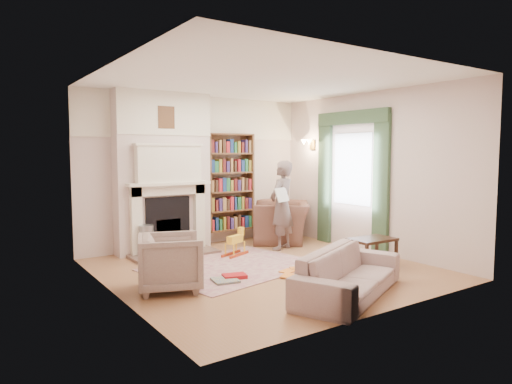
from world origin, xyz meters
TOP-DOWN VIEW (x-y plane):
  - floor at (0.00, 0.00)m, footprint 4.50×4.50m
  - ceiling at (0.00, 0.00)m, footprint 4.50×4.50m
  - wall_back at (0.00, 2.25)m, footprint 4.50×0.00m
  - wall_front at (0.00, -2.25)m, footprint 4.50×0.00m
  - wall_left at (-2.25, 0.00)m, footprint 0.00×4.50m
  - wall_right at (2.25, 0.00)m, footprint 0.00×4.50m
  - fireplace at (-0.75, 2.05)m, footprint 1.70×0.58m
  - bookcase at (0.65, 2.12)m, footprint 1.00×0.24m
  - window at (2.23, 0.40)m, footprint 0.02×0.90m
  - curtain_left at (2.20, -0.30)m, footprint 0.07×0.32m
  - curtain_right at (2.20, 1.10)m, footprint 0.07×0.32m
  - pelmet at (2.19, 0.40)m, footprint 0.09×1.70m
  - wall_sconce at (2.03, 1.50)m, footprint 0.20×0.24m
  - rug at (-0.33, 0.39)m, footprint 2.73×2.30m
  - armchair_reading at (1.51, 1.58)m, footprint 1.56×1.59m
  - armchair_left at (-1.60, -0.16)m, footprint 1.01×1.00m
  - sofa at (0.12, -1.61)m, footprint 2.07×1.49m
  - man_reading at (1.06, 0.98)m, footprint 0.69×0.58m
  - newspaper at (0.91, 0.78)m, footprint 0.38×0.24m
  - coffee_table at (1.42, -0.81)m, footprint 0.71×0.46m
  - paraffin_heater at (-1.21, 1.71)m, footprint 0.31×0.31m
  - rocking_horse at (0.08, 1.01)m, footprint 0.57×0.41m
  - board_game at (-0.85, -0.25)m, footprint 0.39×0.39m
  - game_box_lid at (-0.66, -0.19)m, footprint 0.37×0.29m
  - comic_annuals at (0.19, -0.40)m, footprint 0.68×0.52m

SIDE VIEW (x-z plane):
  - floor at x=0.00m, z-range 0.00..0.00m
  - rug at x=-0.33m, z-range 0.00..0.01m
  - comic_annuals at x=0.19m, z-range 0.01..0.03m
  - board_game at x=-0.85m, z-range 0.01..0.04m
  - game_box_lid at x=-0.66m, z-range 0.01..0.06m
  - coffee_table at x=1.42m, z-range 0.00..0.45m
  - rocking_horse at x=0.08m, z-range 0.00..0.47m
  - paraffin_heater at x=-1.21m, z-range 0.00..0.55m
  - sofa at x=0.12m, z-range 0.00..0.56m
  - armchair_left at x=-1.60m, z-range 0.00..0.72m
  - armchair_reading at x=1.51m, z-range 0.00..0.78m
  - man_reading at x=1.06m, z-range 0.00..1.61m
  - newspaper at x=0.91m, z-range 0.89..1.14m
  - bookcase at x=0.65m, z-range 0.25..2.10m
  - curtain_left at x=2.20m, z-range 0.00..2.40m
  - curtain_right at x=2.20m, z-range 0.00..2.40m
  - fireplace at x=-0.75m, z-range -0.01..2.79m
  - wall_back at x=0.00m, z-range -0.85..3.65m
  - wall_front at x=0.00m, z-range -0.85..3.65m
  - wall_left at x=-2.25m, z-range -0.85..3.65m
  - wall_right at x=2.25m, z-range -0.85..3.65m
  - window at x=2.23m, z-range 0.80..2.10m
  - wall_sconce at x=2.03m, z-range 1.78..2.02m
  - pelmet at x=2.19m, z-range 2.26..2.50m
  - ceiling at x=0.00m, z-range 2.80..2.80m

